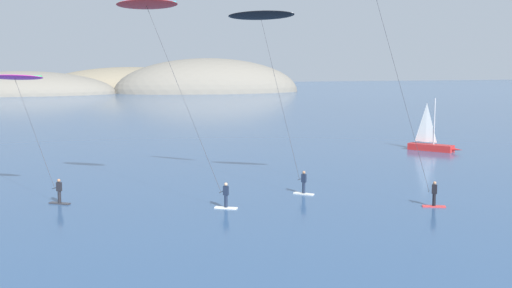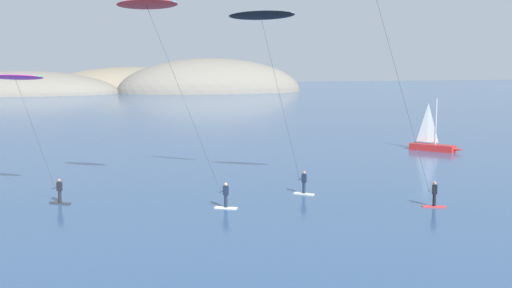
{
  "view_description": "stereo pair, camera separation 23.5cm",
  "coord_description": "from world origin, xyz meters",
  "views": [
    {
      "loc": [
        -15.01,
        -6.11,
        9.44
      ],
      "look_at": [
        -2.7,
        34.66,
        4.04
      ],
      "focal_mm": 45.0,
      "sensor_mm": 36.0,
      "label": 1
    },
    {
      "loc": [
        -14.79,
        -6.18,
        9.44
      ],
      "look_at": [
        -2.7,
        34.66,
        4.04
      ],
      "focal_mm": 45.0,
      "sensor_mm": 36.0,
      "label": 2
    }
  ],
  "objects": [
    {
      "name": "sailboat_near",
      "position": [
        23.19,
        54.01,
        0.64
      ],
      "size": [
        4.29,
        5.36,
        5.7
      ],
      "color": "#B22323",
      "rests_on": "ground"
    },
    {
      "name": "kitesurfer_magenta",
      "position": [
        -17.78,
        39.88,
        7.67
      ],
      "size": [
        5.51,
        4.21,
        8.74
      ],
      "color": "#2D2D33",
      "rests_on": "ground"
    },
    {
      "name": "kitesurfer_red",
      "position": [
        -9.14,
        36.94,
        12.28
      ],
      "size": [
        7.52,
        6.16,
        13.62
      ],
      "color": "silver",
      "rests_on": "ground"
    },
    {
      "name": "kitesurfer_black",
      "position": [
        -0.8,
        38.84,
        11.73
      ],
      "size": [
        5.45,
        5.61,
        13.24
      ],
      "color": "silver",
      "rests_on": "ground"
    },
    {
      "name": "kitesurfer_purple",
      "position": [
        5.02,
        32.38,
        13.07
      ],
      "size": [
        7.0,
        5.13,
        14.32
      ],
      "color": "red",
      "rests_on": "ground"
    },
    {
      "name": "headland_island",
      "position": [
        9.5,
        204.44,
        0.0
      ],
      "size": [
        116.05,
        51.21,
        21.93
      ],
      "color": "slate",
      "rests_on": "ground"
    }
  ]
}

